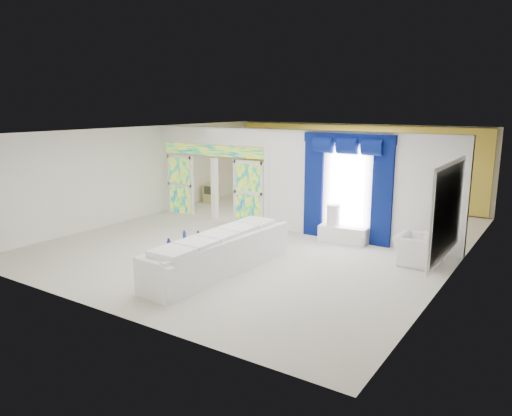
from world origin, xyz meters
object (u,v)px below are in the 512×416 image
Objects in this scene: coffee_table at (184,251)px; white_sofa at (220,255)px; armchair at (418,249)px; console_table at (343,234)px; grand_piano at (292,192)px.

white_sofa is at bearing -12.53° from coffee_table.
console_table is at bearing 73.97° from armchair.
console_table is at bearing 52.53° from coffee_table.
white_sofa is 4.70m from armchair.
white_sofa is 7.67m from grand_piano.
coffee_table is 1.24× the size of console_table.
armchair is (2.23, -0.72, 0.13)m from console_table.
coffee_table is 0.78× the size of grand_piano.
coffee_table is at bearing 121.32° from armchair.
white_sofa reaches higher than console_table.
armchair is (4.91, 2.78, 0.17)m from coffee_table.
console_table is (1.33, 3.80, -0.17)m from white_sofa.
armchair is at bearing -26.32° from grand_piano.
console_table is at bearing -34.85° from grand_piano.
white_sofa is 1.40m from coffee_table.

